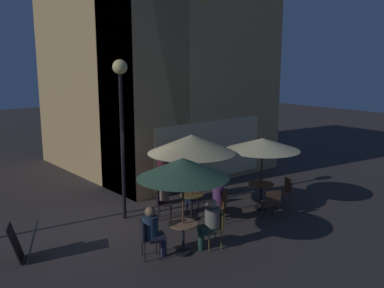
{
  "coord_description": "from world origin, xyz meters",
  "views": [
    {
      "loc": [
        -5.38,
        -9.96,
        4.43
      ],
      "look_at": [
        2.83,
        -0.3,
        1.9
      ],
      "focal_mm": 39.7,
      "sensor_mm": 36.0,
      "label": 1
    }
  ],
  "objects_px": {
    "cafe_table_1": "(261,190)",
    "patron_standing_4": "(189,175)",
    "menu_sandwich_board": "(24,242)",
    "patio_umbrella_1": "(263,144)",
    "cafe_chair_4": "(285,190)",
    "cafe_chair_5": "(147,235)",
    "patio_umbrella_2": "(183,168)",
    "cafe_chair_3": "(272,201)",
    "street_lamp_near_corner": "(121,100)",
    "patron_standing_3": "(163,175)",
    "patron_seated_0": "(216,198)",
    "patron_seated_1": "(153,229)",
    "cafe_chair_0": "(162,201)",
    "cafe_chair_6": "(216,226)",
    "cafe_chair_2": "(193,192)",
    "cafe_table_2": "(183,232)",
    "cafe_chair_1": "(221,203)",
    "patron_seated_2": "(211,221)",
    "patio_umbrella_0": "(192,144)",
    "cafe_table_0": "(192,202)"
  },
  "relations": [
    {
      "from": "street_lamp_near_corner",
      "to": "cafe_chair_4",
      "type": "distance_m",
      "value": 5.62
    },
    {
      "from": "patron_standing_3",
      "to": "cafe_chair_6",
      "type": "bearing_deg",
      "value": -78.34
    },
    {
      "from": "cafe_chair_6",
      "to": "cafe_chair_1",
      "type": "bearing_deg",
      "value": -122.34
    },
    {
      "from": "street_lamp_near_corner",
      "to": "menu_sandwich_board",
      "type": "xyz_separation_m",
      "value": [
        -3.07,
        -0.77,
        -2.93
      ]
    },
    {
      "from": "cafe_chair_2",
      "to": "cafe_chair_4",
      "type": "height_order",
      "value": "cafe_chair_4"
    },
    {
      "from": "street_lamp_near_corner",
      "to": "patron_standing_3",
      "type": "bearing_deg",
      "value": 9.95
    },
    {
      "from": "patron_standing_3",
      "to": "cafe_table_1",
      "type": "bearing_deg",
      "value": -22.39
    },
    {
      "from": "street_lamp_near_corner",
      "to": "patio_umbrella_2",
      "type": "distance_m",
      "value": 3.11
    },
    {
      "from": "menu_sandwich_board",
      "to": "cafe_table_1",
      "type": "distance_m",
      "value": 6.71
    },
    {
      "from": "cafe_chair_0",
      "to": "patron_standing_4",
      "type": "height_order",
      "value": "patron_standing_4"
    },
    {
      "from": "cafe_chair_5",
      "to": "street_lamp_near_corner",
      "type": "bearing_deg",
      "value": 92.51
    },
    {
      "from": "cafe_table_1",
      "to": "cafe_chair_4",
      "type": "height_order",
      "value": "cafe_chair_4"
    },
    {
      "from": "cafe_chair_2",
      "to": "cafe_chair_5",
      "type": "bearing_deg",
      "value": -15.29
    },
    {
      "from": "cafe_table_1",
      "to": "patron_standing_4",
      "type": "xyz_separation_m",
      "value": [
        -1.23,
        1.88,
        0.3
      ]
    },
    {
      "from": "patio_umbrella_1",
      "to": "cafe_chair_5",
      "type": "xyz_separation_m",
      "value": [
        -4.45,
        -0.47,
        -1.43
      ]
    },
    {
      "from": "cafe_chair_2",
      "to": "patron_seated_2",
      "type": "xyz_separation_m",
      "value": [
        -1.43,
        -2.32,
        0.16
      ]
    },
    {
      "from": "street_lamp_near_corner",
      "to": "cafe_chair_3",
      "type": "distance_m",
      "value": 5.05
    },
    {
      "from": "patron_seated_0",
      "to": "cafe_table_2",
      "type": "bearing_deg",
      "value": 82.09
    },
    {
      "from": "patio_umbrella_0",
      "to": "cafe_chair_3",
      "type": "distance_m",
      "value": 2.8
    },
    {
      "from": "patio_umbrella_2",
      "to": "patron_seated_0",
      "type": "bearing_deg",
      "value": 25.69
    },
    {
      "from": "cafe_chair_1",
      "to": "cafe_chair_3",
      "type": "distance_m",
      "value": 1.47
    },
    {
      "from": "cafe_chair_4",
      "to": "patron_standing_3",
      "type": "relative_size",
      "value": 0.48
    },
    {
      "from": "patron_seated_1",
      "to": "patron_standing_4",
      "type": "height_order",
      "value": "patron_standing_4"
    },
    {
      "from": "patio_umbrella_2",
      "to": "cafe_chair_3",
      "type": "relative_size",
      "value": 2.69
    },
    {
      "from": "cafe_table_1",
      "to": "cafe_chair_5",
      "type": "relative_size",
      "value": 0.88
    },
    {
      "from": "menu_sandwich_board",
      "to": "patio_umbrella_1",
      "type": "height_order",
      "value": "patio_umbrella_1"
    },
    {
      "from": "cafe_table_2",
      "to": "cafe_chair_3",
      "type": "distance_m",
      "value": 3.29
    },
    {
      "from": "cafe_chair_0",
      "to": "cafe_chair_4",
      "type": "xyz_separation_m",
      "value": [
        3.49,
        -1.6,
        0.02
      ]
    },
    {
      "from": "cafe_table_0",
      "to": "patron_standing_3",
      "type": "distance_m",
      "value": 1.64
    },
    {
      "from": "menu_sandwich_board",
      "to": "cafe_chair_3",
      "type": "relative_size",
      "value": 1.0
    },
    {
      "from": "cafe_table_1",
      "to": "cafe_chair_3",
      "type": "distance_m",
      "value": 0.83
    },
    {
      "from": "patron_seated_0",
      "to": "patron_standing_4",
      "type": "bearing_deg",
      "value": -49.45
    },
    {
      "from": "patron_seated_1",
      "to": "patron_standing_3",
      "type": "height_order",
      "value": "patron_standing_3"
    },
    {
      "from": "patio_umbrella_1",
      "to": "patron_seated_1",
      "type": "distance_m",
      "value": 4.55
    },
    {
      "from": "cafe_table_2",
      "to": "cafe_chair_5",
      "type": "xyz_separation_m",
      "value": [
        -0.79,
        0.34,
        0.04
      ]
    },
    {
      "from": "cafe_chair_1",
      "to": "patron_seated_0",
      "type": "relative_size",
      "value": 0.76
    },
    {
      "from": "patio_umbrella_1",
      "to": "patio_umbrella_2",
      "type": "xyz_separation_m",
      "value": [
        -3.67,
        -0.81,
        0.06
      ]
    },
    {
      "from": "cafe_chair_6",
      "to": "patron_seated_1",
      "type": "distance_m",
      "value": 1.56
    },
    {
      "from": "cafe_chair_5",
      "to": "cafe_chair_1",
      "type": "bearing_deg",
      "value": 32.7
    },
    {
      "from": "menu_sandwich_board",
      "to": "patron_seated_0",
      "type": "xyz_separation_m",
      "value": [
        4.86,
        -1.11,
        0.26
      ]
    },
    {
      "from": "cafe_chair_6",
      "to": "patron_seated_0",
      "type": "relative_size",
      "value": 0.73
    },
    {
      "from": "cafe_chair_1",
      "to": "patron_seated_1",
      "type": "relative_size",
      "value": 0.77
    },
    {
      "from": "cafe_chair_0",
      "to": "cafe_chair_3",
      "type": "height_order",
      "value": "cafe_chair_0"
    },
    {
      "from": "street_lamp_near_corner",
      "to": "patio_umbrella_2",
      "type": "height_order",
      "value": "street_lamp_near_corner"
    },
    {
      "from": "cafe_chair_4",
      "to": "cafe_chair_5",
      "type": "relative_size",
      "value": 0.98
    },
    {
      "from": "cafe_chair_0",
      "to": "cafe_chair_1",
      "type": "distance_m",
      "value": 1.68
    },
    {
      "from": "cafe_chair_5",
      "to": "patron_standing_4",
      "type": "height_order",
      "value": "patron_standing_4"
    },
    {
      "from": "patio_umbrella_2",
      "to": "cafe_chair_2",
      "type": "bearing_deg",
      "value": 45.22
    },
    {
      "from": "menu_sandwich_board",
      "to": "cafe_table_0",
      "type": "bearing_deg",
      "value": 17.71
    },
    {
      "from": "patio_umbrella_0",
      "to": "patron_seated_0",
      "type": "xyz_separation_m",
      "value": [
        0.39,
        -0.59,
        -1.48
      ]
    }
  ]
}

